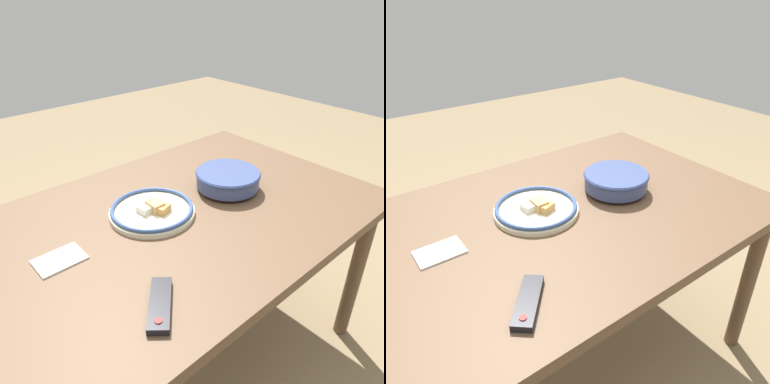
{
  "view_description": "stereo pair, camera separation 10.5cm",
  "coord_description": "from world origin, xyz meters",
  "views": [
    {
      "loc": [
        0.72,
        0.86,
        1.46
      ],
      "look_at": [
        -0.07,
        -0.03,
        0.79
      ],
      "focal_mm": 35.0,
      "sensor_mm": 36.0,
      "label": 1
    },
    {
      "loc": [
        0.64,
        0.92,
        1.46
      ],
      "look_at": [
        -0.07,
        -0.03,
        0.79
      ],
      "focal_mm": 35.0,
      "sensor_mm": 36.0,
      "label": 2
    }
  ],
  "objects": [
    {
      "name": "tv_remote",
      "position": [
        0.33,
        0.3,
        0.76
      ],
      "size": [
        0.16,
        0.17,
        0.02
      ],
      "rotation": [
        0.0,
        0.0,
        5.57
      ],
      "color": "black",
      "rests_on": "dining_table"
    },
    {
      "name": "ground_plane",
      "position": [
        0.0,
        0.0,
        0.0
      ],
      "size": [
        8.0,
        8.0,
        0.0
      ],
      "primitive_type": "plane",
      "color": "#7F6B4C"
    },
    {
      "name": "food_plate",
      "position": [
        0.09,
        -0.05,
        0.77
      ],
      "size": [
        0.3,
        0.3,
        0.05
      ],
      "color": "beige",
      "rests_on": "dining_table"
    },
    {
      "name": "dining_table",
      "position": [
        0.0,
        0.0,
        0.67
      ],
      "size": [
        1.41,
        0.95,
        0.75
      ],
      "color": "brown",
      "rests_on": "ground_plane"
    },
    {
      "name": "noodle_bowl",
      "position": [
        -0.24,
        -0.01,
        0.79
      ],
      "size": [
        0.25,
        0.25,
        0.08
      ],
      "color": "#384775",
      "rests_on": "dining_table"
    },
    {
      "name": "folded_napkin",
      "position": [
        0.44,
        -0.03,
        0.75
      ],
      "size": [
        0.14,
        0.1,
        0.01
      ],
      "color": "white",
      "rests_on": "dining_table"
    }
  ]
}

